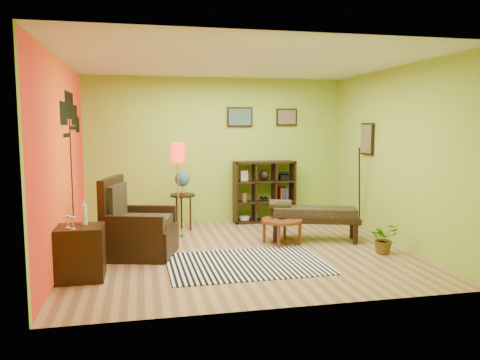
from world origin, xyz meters
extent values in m
plane|color=tan|center=(0.00, 0.00, 0.00)|extent=(5.00, 5.00, 0.00)
cube|color=#9DC53D|center=(0.00, 2.25, 1.40)|extent=(5.00, 0.04, 2.80)
cube|color=#9DC53D|center=(0.00, -2.25, 1.40)|extent=(5.00, 0.04, 2.80)
cube|color=#9DC53D|center=(-2.50, 0.00, 1.40)|extent=(0.04, 4.50, 2.80)
cube|color=#9DC53D|center=(2.50, 0.00, 1.40)|extent=(0.04, 4.50, 2.80)
cube|color=white|center=(0.00, 0.00, 2.80)|extent=(5.00, 4.50, 0.04)
cube|color=#FF4D12|center=(-2.48, 0.00, 1.40)|extent=(0.01, 4.45, 2.75)
cube|color=black|center=(-2.46, 0.55, 1.05)|extent=(0.01, 0.14, 2.10)
cube|color=black|center=(-2.46, 0.05, 2.05)|extent=(0.01, 0.65, 0.32)
cube|color=black|center=(-2.46, 0.60, 2.18)|extent=(0.01, 0.85, 0.40)
cube|color=black|center=(-2.46, 1.10, 2.05)|extent=(0.01, 0.70, 0.32)
cube|color=black|center=(-2.46, 1.45, 1.90)|extent=(0.01, 0.50, 0.26)
cube|color=black|center=(0.45, 2.22, 2.05)|extent=(0.50, 0.03, 0.38)
cube|color=#4F7C6A|center=(0.45, 2.19, 2.05)|extent=(0.44, 0.01, 0.32)
cube|color=black|center=(1.40, 2.22, 2.05)|extent=(0.42, 0.03, 0.34)
cube|color=#837653|center=(1.40, 2.19, 2.05)|extent=(0.36, 0.01, 0.28)
cube|color=black|center=(2.47, 0.90, 1.65)|extent=(0.03, 0.44, 0.56)
cube|color=#837653|center=(2.44, 0.90, 1.65)|extent=(0.01, 0.38, 0.50)
cylinder|color=black|center=(2.35, 0.90, 0.78)|extent=(0.23, 0.34, 1.46)
cone|color=silver|center=(2.35, 0.75, 1.52)|extent=(0.08, 0.09, 0.16)
cube|color=white|center=(-0.06, -0.65, 0.01)|extent=(2.19, 1.52, 0.01)
cylinder|color=maroon|center=(0.73, 0.31, 0.38)|extent=(0.65, 0.65, 0.05)
cylinder|color=maroon|center=(0.86, 0.57, 0.18)|extent=(0.05, 0.05, 0.35)
cylinder|color=maroon|center=(0.48, 0.44, 0.18)|extent=(0.05, 0.05, 0.35)
cylinder|color=maroon|center=(0.99, 0.18, 0.18)|extent=(0.05, 0.05, 0.35)
cylinder|color=maroon|center=(0.60, 0.05, 0.18)|extent=(0.05, 0.05, 0.35)
cube|color=black|center=(0.73, 0.31, 0.41)|extent=(0.11, 0.05, 0.02)
cube|color=black|center=(-1.46, 0.10, 0.21)|extent=(1.12, 1.10, 0.42)
cube|color=black|center=(-1.88, 0.22, 0.57)|extent=(0.33, 0.89, 1.14)
cube|color=black|center=(-1.57, -0.31, 0.33)|extent=(0.83, 0.32, 0.66)
cube|color=black|center=(-1.35, 0.51, 0.33)|extent=(0.83, 0.32, 0.66)
cube|color=#FAD47C|center=(-1.43, 0.09, 0.49)|extent=(0.89, 0.87, 0.15)
cube|color=#FAD47C|center=(-1.80, 0.19, 0.78)|extent=(0.26, 0.67, 0.52)
cube|color=black|center=(-2.20, -0.85, 0.33)|extent=(0.56, 0.51, 0.67)
cylinder|color=white|center=(-2.15, -0.75, 0.79)|extent=(0.07, 0.07, 0.25)
cylinder|color=white|center=(-2.15, -0.75, 0.95)|extent=(0.02, 0.02, 0.07)
cylinder|color=white|center=(-2.32, -0.93, 0.67)|extent=(0.06, 0.06, 0.01)
cylinder|color=white|center=(-2.32, -0.93, 0.72)|extent=(0.01, 0.01, 0.09)
cone|color=white|center=(-2.32, -0.93, 0.79)|extent=(0.07, 0.07, 0.06)
cylinder|color=white|center=(-2.25, -1.01, 0.67)|extent=(0.06, 0.06, 0.01)
cylinder|color=white|center=(-2.25, -1.01, 0.72)|extent=(0.01, 0.01, 0.09)
cone|color=white|center=(-2.25, -1.01, 0.79)|extent=(0.07, 0.07, 0.06)
cylinder|color=silver|center=(-0.85, 1.07, 0.01)|extent=(0.24, 0.24, 0.03)
cylinder|color=silver|center=(-0.85, 1.07, 0.74)|extent=(0.02, 0.02, 1.49)
cylinder|color=red|center=(-0.85, 1.07, 1.44)|extent=(0.23, 0.23, 0.33)
cylinder|color=black|center=(-0.73, 1.63, 0.64)|extent=(0.44, 0.44, 0.04)
cylinder|color=black|center=(-0.60, 1.57, 0.31)|extent=(0.03, 0.03, 0.62)
cylinder|color=black|center=(-0.74, 1.77, 0.31)|extent=(0.03, 0.03, 0.62)
cylinder|color=black|center=(-0.85, 1.55, 0.31)|extent=(0.03, 0.03, 0.62)
cylinder|color=gold|center=(-0.73, 1.63, 0.68)|extent=(0.11, 0.11, 0.02)
cylinder|color=gold|center=(-0.73, 1.63, 0.75)|extent=(0.02, 0.02, 0.11)
sphere|color=#224AA3|center=(-0.73, 1.63, 0.94)|extent=(0.28, 0.28, 0.28)
cube|color=black|center=(0.32, 2.03, 0.60)|extent=(0.04, 0.35, 1.20)
cube|color=black|center=(1.48, 2.03, 0.60)|extent=(0.04, 0.35, 1.20)
cube|color=black|center=(0.90, 2.03, 0.02)|extent=(1.20, 0.35, 0.04)
cube|color=black|center=(0.90, 2.03, 1.18)|extent=(1.20, 0.35, 0.04)
cube|color=black|center=(0.70, 2.03, 0.60)|extent=(0.03, 0.33, 1.12)
cube|color=black|center=(1.10, 2.03, 0.60)|extent=(0.03, 0.33, 1.12)
cube|color=black|center=(0.90, 2.03, 0.40)|extent=(1.12, 0.33, 0.03)
cube|color=black|center=(0.90, 2.03, 0.80)|extent=(1.12, 0.33, 0.03)
cylinder|color=beige|center=(0.50, 2.03, 0.09)|extent=(0.20, 0.20, 0.07)
sphere|color=black|center=(0.90, 2.03, 0.93)|extent=(0.20, 0.20, 0.20)
cube|color=black|center=(1.30, 2.03, 0.87)|extent=(0.18, 0.15, 0.10)
cylinder|color=black|center=(0.86, 2.03, 0.47)|extent=(0.06, 0.12, 0.06)
cylinder|color=black|center=(0.94, 2.03, 0.47)|extent=(0.06, 0.12, 0.06)
ellipsoid|color=#384C26|center=(1.30, 2.03, 0.10)|extent=(0.18, 0.18, 0.09)
cylinder|color=brown|center=(0.50, 2.03, 0.50)|extent=(0.12, 0.12, 0.18)
cube|color=beige|center=(0.50, 2.03, 0.92)|extent=(0.14, 0.03, 0.20)
cube|color=maroon|center=(1.23, 2.03, 0.54)|extent=(0.04, 0.18, 0.26)
cube|color=#1E4C1E|center=(1.28, 2.03, 0.54)|extent=(0.04, 0.18, 0.26)
cube|color=navy|center=(1.34, 2.03, 0.54)|extent=(0.04, 0.18, 0.26)
cube|color=black|center=(1.33, 0.43, 0.36)|extent=(1.53, 0.93, 0.08)
cube|color=#FAD47C|center=(1.33, 0.43, 0.47)|extent=(1.41, 0.84, 0.14)
cylinder|color=#FAD47C|center=(0.79, 0.60, 0.58)|extent=(0.40, 0.29, 0.19)
cube|color=black|center=(2.00, 0.43, 0.16)|extent=(0.09, 0.09, 0.32)
cube|color=black|center=(0.79, 0.82, 0.16)|extent=(0.09, 0.09, 0.32)
cube|color=black|center=(1.88, 0.03, 0.16)|extent=(0.09, 0.09, 0.32)
cube|color=black|center=(0.66, 0.42, 0.16)|extent=(0.09, 0.09, 0.32)
imported|color=#26661E|center=(2.04, -0.55, 0.18)|extent=(0.48, 0.52, 0.35)
camera|label=1|loc=(-1.44, -6.73, 1.89)|focal=35.00mm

